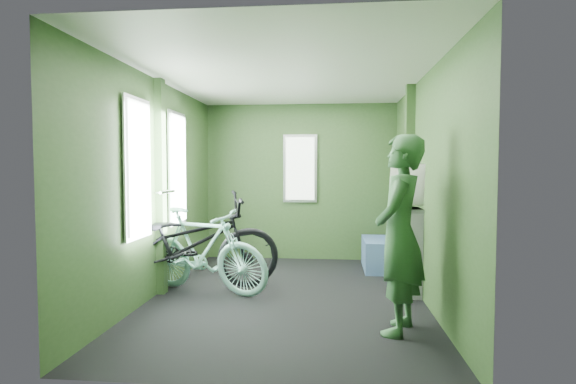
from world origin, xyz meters
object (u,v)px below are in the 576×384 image
object	(u,v)px
waste_box	(406,252)
bench_seat	(382,250)
bicycle_mint	(202,294)
passenger	(400,234)
bicycle_black	(188,292)

from	to	relation	value
waste_box	bench_seat	xyz separation A→B (m)	(-0.12, 1.21, -0.21)
bicycle_mint	waste_box	world-z (taller)	waste_box
waste_box	passenger	bearing A→B (deg)	-102.24
bicycle_mint	passenger	xyz separation A→B (m)	(1.94, -0.96, 0.82)
bicycle_black	bench_seat	bearing A→B (deg)	-79.56
bicycle_black	bicycle_mint	bearing A→B (deg)	-119.87
waste_box	bench_seat	size ratio (longest dim) A/B	1.09
passenger	waste_box	distance (m)	1.20
waste_box	bench_seat	bearing A→B (deg)	95.50
bicycle_black	bicycle_mint	distance (m)	0.18
waste_box	bench_seat	world-z (taller)	waste_box
bicycle_black	passenger	world-z (taller)	passenger
bicycle_black	bicycle_mint	world-z (taller)	bicycle_black
passenger	bicycle_black	bearing A→B (deg)	-95.56
bicycle_black	waste_box	world-z (taller)	waste_box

